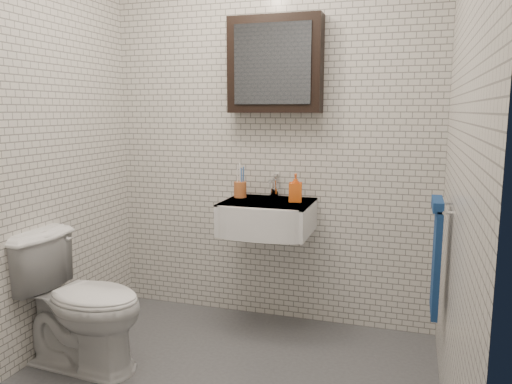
% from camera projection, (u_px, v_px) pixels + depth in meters
% --- Properties ---
extents(room_shell, '(2.22, 2.02, 2.51)m').
position_uv_depth(room_shell, '(212.00, 99.00, 2.32)').
color(room_shell, silver).
rests_on(room_shell, ground).
extents(washbasin, '(0.55, 0.50, 0.20)m').
position_uv_depth(washbasin, '(266.00, 217.00, 3.11)').
color(washbasin, white).
rests_on(washbasin, room_shell).
extents(faucet, '(0.06, 0.20, 0.15)m').
position_uv_depth(faucet, '(274.00, 187.00, 3.27)').
color(faucet, silver).
rests_on(faucet, washbasin).
extents(mirror_cabinet, '(0.60, 0.15, 0.60)m').
position_uv_depth(mirror_cabinet, '(275.00, 65.00, 3.14)').
color(mirror_cabinet, black).
rests_on(mirror_cabinet, room_shell).
extents(towel_rail, '(0.09, 0.30, 0.58)m').
position_uv_depth(towel_rail, '(437.00, 252.00, 2.46)').
color(towel_rail, silver).
rests_on(towel_rail, room_shell).
extents(toothbrush_cup, '(0.10, 0.10, 0.23)m').
position_uv_depth(toothbrush_cup, '(240.00, 189.00, 3.28)').
color(toothbrush_cup, '#B95F2E').
rests_on(toothbrush_cup, washbasin).
extents(soap_bottle, '(0.09, 0.09, 0.18)m').
position_uv_depth(soap_bottle, '(295.00, 188.00, 3.11)').
color(soap_bottle, orange).
rests_on(soap_bottle, washbasin).
extents(toilet, '(0.77, 0.48, 0.76)m').
position_uv_depth(toilet, '(80.00, 301.00, 2.74)').
color(toilet, white).
rests_on(toilet, ground).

